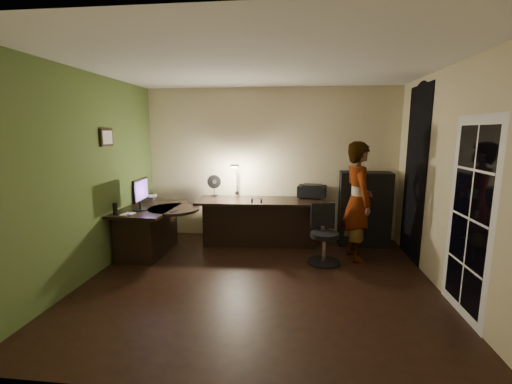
# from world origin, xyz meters

# --- Properties ---
(floor) EXTENTS (4.50, 4.00, 0.01)m
(floor) POSITION_xyz_m (0.00, 0.00, -0.01)
(floor) COLOR black
(floor) RESTS_ON ground
(ceiling) EXTENTS (4.50, 4.00, 0.01)m
(ceiling) POSITION_xyz_m (0.00, 0.00, 2.71)
(ceiling) COLOR silver
(ceiling) RESTS_ON floor
(wall_back) EXTENTS (4.50, 0.01, 2.70)m
(wall_back) POSITION_xyz_m (0.00, 2.00, 1.35)
(wall_back) COLOR beige
(wall_back) RESTS_ON floor
(wall_front) EXTENTS (4.50, 0.01, 2.70)m
(wall_front) POSITION_xyz_m (0.00, -2.00, 1.35)
(wall_front) COLOR beige
(wall_front) RESTS_ON floor
(wall_left) EXTENTS (0.01, 4.00, 2.70)m
(wall_left) POSITION_xyz_m (-2.25, 0.00, 1.35)
(wall_left) COLOR beige
(wall_left) RESTS_ON floor
(wall_right) EXTENTS (0.01, 4.00, 2.70)m
(wall_right) POSITION_xyz_m (2.25, 0.00, 1.35)
(wall_right) COLOR beige
(wall_right) RESTS_ON floor
(green_wall_overlay) EXTENTS (0.00, 4.00, 2.70)m
(green_wall_overlay) POSITION_xyz_m (-2.24, 0.00, 1.35)
(green_wall_overlay) COLOR #49602A
(green_wall_overlay) RESTS_ON floor
(arched_doorway) EXTENTS (0.01, 0.90, 2.60)m
(arched_doorway) POSITION_xyz_m (2.24, 1.15, 1.30)
(arched_doorway) COLOR black
(arched_doorway) RESTS_ON floor
(french_door) EXTENTS (0.02, 0.92, 2.10)m
(french_door) POSITION_xyz_m (2.24, -0.55, 1.05)
(french_door) COLOR white
(french_door) RESTS_ON floor
(framed_picture) EXTENTS (0.04, 0.30, 0.25)m
(framed_picture) POSITION_xyz_m (-2.22, 0.45, 1.85)
(framed_picture) COLOR black
(framed_picture) RESTS_ON wall_left
(desk_left) EXTENTS (0.84, 1.32, 0.75)m
(desk_left) POSITION_xyz_m (-1.83, 0.87, 0.38)
(desk_left) COLOR black
(desk_left) RESTS_ON floor
(desk_right) EXTENTS (2.13, 0.83, 0.79)m
(desk_right) POSITION_xyz_m (-0.15, 1.49, 0.39)
(desk_right) COLOR black
(desk_right) RESTS_ON floor
(cabinet) EXTENTS (0.86, 0.46, 1.26)m
(cabinet) POSITION_xyz_m (1.64, 1.70, 0.63)
(cabinet) COLOR black
(cabinet) RESTS_ON floor
(laptop_stand) EXTENTS (0.25, 0.22, 0.09)m
(laptop_stand) POSITION_xyz_m (-2.04, 1.29, 0.80)
(laptop_stand) COLOR silver
(laptop_stand) RESTS_ON desk_left
(laptop) EXTENTS (0.39, 0.38, 0.22)m
(laptop) POSITION_xyz_m (-2.04, 1.29, 0.95)
(laptop) COLOR silver
(laptop) RESTS_ON laptop_stand
(monitor) EXTENTS (0.14, 0.54, 0.35)m
(monitor) POSITION_xyz_m (-1.89, 0.68, 0.93)
(monitor) COLOR black
(monitor) RESTS_ON desk_left
(mouse) EXTENTS (0.09, 0.11, 0.04)m
(mouse) POSITION_xyz_m (-1.89, 0.34, 0.77)
(mouse) COLOR silver
(mouse) RESTS_ON desk_left
(phone) EXTENTS (0.09, 0.13, 0.01)m
(phone) POSITION_xyz_m (-1.35, 0.65, 0.75)
(phone) COLOR black
(phone) RESTS_ON desk_left
(pen) EXTENTS (0.03, 0.14, 0.01)m
(pen) POSITION_xyz_m (-2.00, 0.71, 0.76)
(pen) COLOR black
(pen) RESTS_ON desk_left
(speaker) EXTENTS (0.07, 0.07, 0.18)m
(speaker) POSITION_xyz_m (-2.10, 0.35, 0.84)
(speaker) COLOR black
(speaker) RESTS_ON desk_left
(notepad) EXTENTS (0.18, 0.22, 0.01)m
(notepad) POSITION_xyz_m (-1.95, 0.40, 0.76)
(notepad) COLOR silver
(notepad) RESTS_ON desk_left
(desk_fan) EXTENTS (0.27, 0.22, 0.37)m
(desk_fan) POSITION_xyz_m (-0.97, 1.70, 0.99)
(desk_fan) COLOR black
(desk_fan) RESTS_ON desk_right
(headphones) EXTENTS (0.19, 0.08, 0.09)m
(headphones) POSITION_xyz_m (-0.15, 1.13, 0.85)
(headphones) COLOR navy
(headphones) RESTS_ON desk_right
(printer) EXTENTS (0.53, 0.44, 0.21)m
(printer) POSITION_xyz_m (0.75, 1.80, 0.91)
(printer) COLOR black
(printer) RESTS_ON desk_right
(desk_lamp) EXTENTS (0.18, 0.28, 0.59)m
(desk_lamp) POSITION_xyz_m (-0.58, 1.83, 1.10)
(desk_lamp) COLOR black
(desk_lamp) RESTS_ON desk_right
(office_chair) EXTENTS (0.54, 0.54, 0.87)m
(office_chair) POSITION_xyz_m (0.90, 0.74, 0.44)
(office_chair) COLOR black
(office_chair) RESTS_ON floor
(person) EXTENTS (0.54, 0.71, 1.79)m
(person) POSITION_xyz_m (1.40, 1.00, 0.90)
(person) COLOR #D8A88C
(person) RESTS_ON floor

